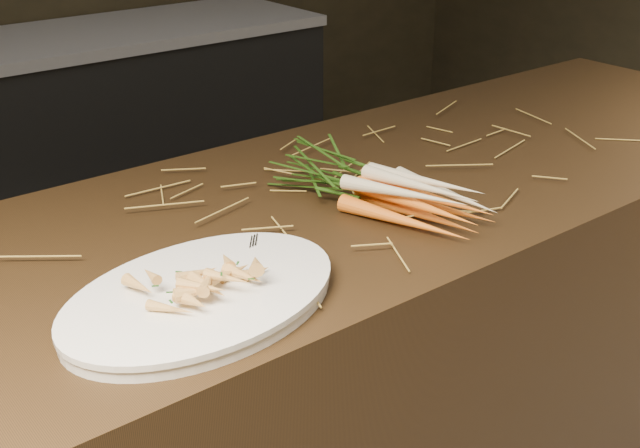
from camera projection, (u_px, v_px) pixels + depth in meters
The scene contains 7 objects.
main_counter at pixel (341, 393), 1.65m from camera, with size 2.40×0.70×0.90m, color black.
back_counter at pixel (98, 138), 3.17m from camera, with size 1.82×0.62×0.84m.
straw_bedding at pixel (344, 188), 1.46m from camera, with size 1.40×0.60×0.02m, color #A7892D, non-canonical shape.
root_veg_bunch at pixel (361, 181), 1.40m from camera, with size 0.23×0.46×0.08m.
serving_platter at pixel (202, 300), 1.10m from camera, with size 0.41×0.27×0.02m, color white, non-canonical shape.
roasted_veg_heap at pixel (200, 278), 1.08m from camera, with size 0.20×0.15×0.05m, color #C58E48, non-canonical shape.
serving_fork at pixel (289, 260), 1.17m from camera, with size 0.01×0.16×0.00m, color silver.
Camera 1 is at (-0.86, -0.73, 1.47)m, focal length 45.00 mm.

